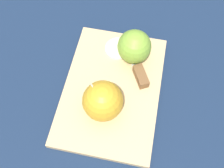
{
  "coord_description": "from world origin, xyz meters",
  "views": [
    {
      "loc": [
        -0.26,
        -0.1,
        0.57
      ],
      "look_at": [
        0.0,
        0.0,
        0.04
      ],
      "focal_mm": 42.0,
      "sensor_mm": 36.0,
      "label": 1
    }
  ],
  "objects": [
    {
      "name": "knife",
      "position": [
        0.06,
        -0.05,
        0.03
      ],
      "size": [
        0.13,
        0.11,
        0.02
      ],
      "rotation": [
        0.0,
        0.0,
        0.65
      ],
      "color": "silver",
      "rests_on": "cutting_board"
    },
    {
      "name": "ground_plane",
      "position": [
        0.0,
        0.0,
        0.0
      ],
      "size": [
        4.0,
        4.0,
        0.0
      ],
      "primitive_type": "plane",
      "color": "#14233D"
    },
    {
      "name": "apple_half_left",
      "position": [
        -0.06,
        0.0,
        0.06
      ],
      "size": [
        0.09,
        0.09,
        0.09
      ],
      "rotation": [
        0.0,
        0.0,
        2.37
      ],
      "color": "gold",
      "rests_on": "cutting_board"
    },
    {
      "name": "apple_half_right",
      "position": [
        0.1,
        -0.02,
        0.06
      ],
      "size": [
        0.08,
        0.08,
        0.08
      ],
      "rotation": [
        0.0,
        0.0,
        5.81
      ],
      "color": "olive",
      "rests_on": "cutting_board"
    },
    {
      "name": "apple_slice",
      "position": [
        0.11,
        0.02,
        0.02
      ],
      "size": [
        0.07,
        0.07,
        0.01
      ],
      "color": "#EFE5C6",
      "rests_on": "cutting_board"
    },
    {
      "name": "cutting_board",
      "position": [
        0.0,
        0.0,
        0.01
      ],
      "size": [
        0.36,
        0.27,
        0.02
      ],
      "color": "tan",
      "rests_on": "ground_plane"
    }
  ]
}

